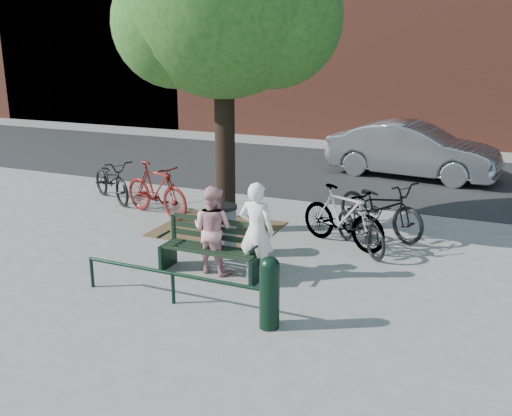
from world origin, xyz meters
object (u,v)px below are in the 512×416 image
at_px(person_right, 213,229).
at_px(bicycle_c, 380,206).
at_px(bollard, 270,290).
at_px(person_left, 256,231).
at_px(park_bench, 213,246).
at_px(litter_bin, 225,230).
at_px(parked_car, 413,150).

relative_size(person_right, bicycle_c, 0.68).
bearing_deg(bollard, person_left, 119.42).
height_order(park_bench, person_right, person_right).
distance_m(person_left, litter_bin, 1.29).
bearing_deg(person_left, litter_bin, -38.67).
distance_m(park_bench, person_right, 0.28).
relative_size(park_bench, parked_car, 0.37).
xyz_separation_m(person_left, litter_bin, (-0.97, 0.78, -0.34)).
height_order(bollard, parked_car, parked_car).
bearing_deg(litter_bin, person_right, -78.12).
relative_size(bollard, bicycle_c, 0.47).
xyz_separation_m(person_right, litter_bin, (-0.16, 0.78, -0.27)).
height_order(litter_bin, bicycle_c, bicycle_c).
distance_m(park_bench, bicycle_c, 3.85).
height_order(bollard, bicycle_c, bicycle_c).
distance_m(person_left, person_right, 0.80).
bearing_deg(person_left, bollard, 119.62).
bearing_deg(park_bench, person_right, 113.42).
xyz_separation_m(bollard, parked_car, (0.35, 10.05, 0.23)).
xyz_separation_m(person_right, bollard, (1.63, -1.47, -0.20)).
height_order(park_bench, parked_car, parked_car).
height_order(person_left, parked_car, person_left).
bearing_deg(litter_bin, parked_car, 74.63).
bearing_deg(person_left, bicycle_c, -113.77).
height_order(person_right, parked_car, parked_car).
bearing_deg(bicycle_c, litter_bin, 165.25).
height_order(person_right, litter_bin, person_right).
bearing_deg(litter_bin, bicycle_c, 44.86).
distance_m(bollard, parked_car, 10.05).
height_order(person_left, bicycle_c, person_left).
xyz_separation_m(park_bench, person_left, (0.77, 0.07, 0.34)).
height_order(litter_bin, parked_car, parked_car).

